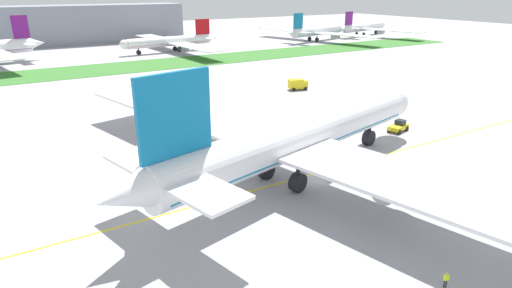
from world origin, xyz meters
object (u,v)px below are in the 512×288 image
at_px(parked_airliner_far_centre, 172,41).
at_px(parked_airliner_far_outer, 363,27).
at_px(airliner_foreground, 297,138).
at_px(ground_crew_wingwalker_port, 446,278).
at_px(ground_crew_wingwalker_starboard, 448,205).
at_px(service_truck_baggage_loader, 298,84).
at_px(pushback_tug, 399,126).
at_px(parked_airliner_far_right, 316,31).

height_order(parked_airliner_far_centre, parked_airliner_far_outer, parked_airliner_far_outer).
distance_m(airliner_foreground, parked_airliner_far_outer, 200.53).
distance_m(ground_crew_wingwalker_port, ground_crew_wingwalker_starboard, 15.50).
distance_m(service_truck_baggage_loader, parked_airliner_far_centre, 86.19).
distance_m(pushback_tug, parked_airliner_far_right, 146.89).
relative_size(parked_airliner_far_centre, parked_airliner_far_outer, 1.01).
bearing_deg(airliner_foreground, parked_airliner_far_outer, 42.74).
bearing_deg(ground_crew_wingwalker_starboard, parked_airliner_far_right, 56.26).
xyz_separation_m(parked_airliner_far_right, parked_airliner_far_outer, (37.95, 5.43, -0.19)).
height_order(ground_crew_wingwalker_starboard, service_truck_baggage_loader, service_truck_baggage_loader).
relative_size(parked_airliner_far_centre, parked_airliner_far_right, 1.00).
height_order(parked_airliner_far_centre, parked_airliner_far_right, parked_airliner_far_right).
bearing_deg(parked_airliner_far_outer, pushback_tug, -132.33).
bearing_deg(parked_airliner_far_right, parked_airliner_far_outer, 8.15).
bearing_deg(airliner_foreground, parked_airliner_far_centre, 76.28).
distance_m(parked_airliner_far_right, parked_airliner_far_outer, 38.34).
bearing_deg(airliner_foreground, service_truck_baggage_loader, 52.98).
xyz_separation_m(airliner_foreground, service_truck_baggage_loader, (34.63, 45.91, -4.60)).
xyz_separation_m(ground_crew_wingwalker_port, parked_airliner_far_centre, (34.85, 158.85, 3.42)).
bearing_deg(parked_airliner_far_centre, pushback_tug, -91.09).
bearing_deg(pushback_tug, ground_crew_wingwalker_port, -133.70).
height_order(pushback_tug, parked_airliner_far_outer, parked_airliner_far_outer).
bearing_deg(ground_crew_wingwalker_starboard, service_truck_baggage_loader, 68.97).
bearing_deg(ground_crew_wingwalker_starboard, airliner_foreground, 119.35).
distance_m(pushback_tug, parked_airliner_far_centre, 124.93).
xyz_separation_m(ground_crew_wingwalker_port, ground_crew_wingwalker_starboard, (12.69, 8.89, 0.00)).
height_order(service_truck_baggage_loader, parked_airliner_far_centre, parked_airliner_far_centre).
bearing_deg(service_truck_baggage_loader, ground_crew_wingwalker_starboard, -111.03).
relative_size(service_truck_baggage_loader, parked_airliner_far_outer, 0.08).
relative_size(airliner_foreground, ground_crew_wingwalker_port, 59.03).
bearing_deg(parked_airliner_far_right, airliner_foreground, -129.93).
bearing_deg(ground_crew_wingwalker_port, parked_airliner_far_outer, 47.38).
distance_m(ground_crew_wingwalker_port, parked_airliner_far_centre, 162.66).
bearing_deg(airliner_foreground, ground_crew_wingwalker_port, -95.56).
bearing_deg(parked_airliner_far_centre, parked_airliner_far_outer, 2.02).
xyz_separation_m(service_truck_baggage_loader, parked_airliner_far_right, (74.71, 84.73, 3.30)).
bearing_deg(airliner_foreground, pushback_tug, 13.50).
xyz_separation_m(pushback_tug, parked_airliner_far_centre, (2.37, 124.86, 3.42)).
xyz_separation_m(ground_crew_wingwalker_starboard, parked_airliner_far_right, (99.25, 148.58, 3.89)).
bearing_deg(parked_airliner_far_right, service_truck_baggage_loader, -131.40).
bearing_deg(parked_airliner_far_centre, ground_crew_wingwalker_starboard, -98.40).
xyz_separation_m(ground_crew_wingwalker_starboard, service_truck_baggage_loader, (24.55, 63.85, 0.59)).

